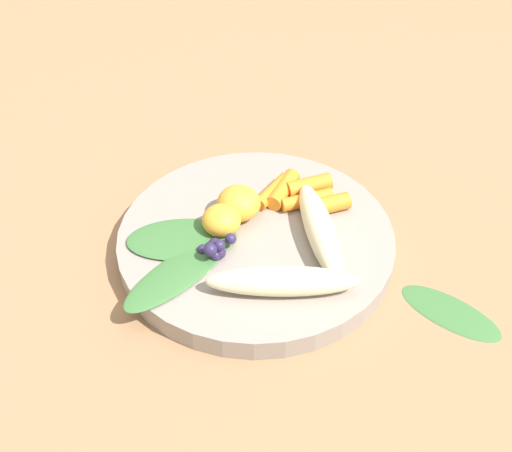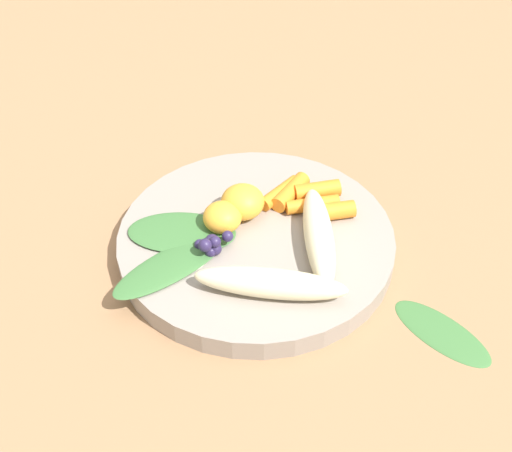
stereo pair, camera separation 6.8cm
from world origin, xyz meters
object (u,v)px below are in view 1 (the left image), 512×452
(orange_segment_near, at_px, (221,220))
(kale_leaf_stray, at_px, (451,311))
(banana_peeled_right, at_px, (282,281))
(banana_peeled_left, at_px, (320,230))
(bowl, at_px, (256,241))

(orange_segment_near, relative_size, kale_leaf_stray, 0.39)
(banana_peeled_right, xyz_separation_m, kale_leaf_stray, (-0.12, -0.11, -0.04))
(banana_peeled_left, height_order, banana_peeled_right, same)
(bowl, height_order, banana_peeled_right, banana_peeled_right)
(banana_peeled_right, bearing_deg, banana_peeled_left, 60.54)
(banana_peeled_left, distance_m, kale_leaf_stray, 0.15)
(kale_leaf_stray, bearing_deg, banana_peeled_right, -143.48)
(banana_peeled_left, relative_size, banana_peeled_right, 1.00)
(kale_leaf_stray, bearing_deg, bowl, -166.52)
(banana_peeled_left, xyz_separation_m, orange_segment_near, (0.08, 0.06, 0.00))
(banana_peeled_right, xyz_separation_m, orange_segment_near, (0.10, -0.02, 0.00))
(banana_peeled_right, bearing_deg, bowl, 106.93)
(banana_peeled_right, height_order, orange_segment_near, orange_segment_near)
(bowl, relative_size, banana_peeled_left, 1.99)
(bowl, distance_m, banana_peeled_right, 0.09)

